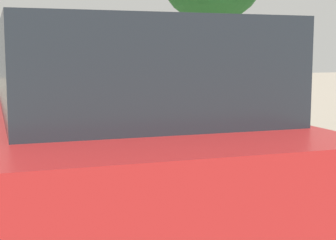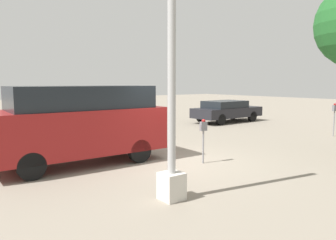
# 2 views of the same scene
# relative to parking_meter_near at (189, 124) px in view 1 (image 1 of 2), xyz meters

# --- Properties ---
(ground_plane) EXTENTS (80.00, 80.00, 0.00)m
(ground_plane) POSITION_rel_parking_meter_near_xyz_m (0.53, -0.63, -0.95)
(ground_plane) COLOR gray
(parking_meter_near) EXTENTS (0.22, 0.15, 1.29)m
(parking_meter_near) POSITION_rel_parking_meter_near_xyz_m (0.00, 0.00, 0.00)
(parking_meter_near) COLOR gray
(parking_meter_near) RESTS_ON ground
(parking_meter_far) EXTENTS (0.22, 0.15, 1.44)m
(parking_meter_far) POSITION_rel_parking_meter_near_xyz_m (-7.83, -0.01, 0.11)
(parking_meter_far) COLOR gray
(parking_meter_far) RESTS_ON ground
(parked_van) EXTENTS (4.92, 2.00, 2.24)m
(parked_van) POSITION_rel_parking_meter_near_xyz_m (2.86, -2.06, 0.25)
(parked_van) COLOR maroon
(parked_van) RESTS_ON ground
(fire_hydrant) EXTENTS (0.19, 0.19, 0.70)m
(fire_hydrant) POSITION_rel_parking_meter_near_xyz_m (-8.65, -0.03, -0.61)
(fire_hydrant) COLOR gold
(fire_hydrant) RESTS_ON ground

